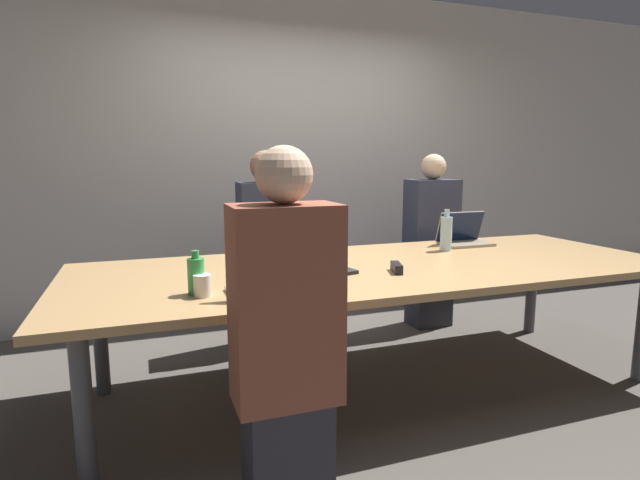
% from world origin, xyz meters
% --- Properties ---
extents(ground_plane, '(24.00, 24.00, 0.00)m').
position_xyz_m(ground_plane, '(0.00, 0.00, 0.00)').
color(ground_plane, '#4C4742').
extents(curtain_wall, '(12.00, 0.06, 2.80)m').
position_xyz_m(curtain_wall, '(0.00, 1.67, 1.40)').
color(curtain_wall, '#BCB7B2').
rests_on(curtain_wall, ground_plane).
extents(conference_table, '(3.50, 1.30, 0.75)m').
position_xyz_m(conference_table, '(0.00, 0.00, 0.70)').
color(conference_table, tan).
rests_on(conference_table, ground_plane).
extents(laptop_far_midleft, '(0.36, 0.23, 0.23)m').
position_xyz_m(laptop_far_midleft, '(-0.44, 0.45, 0.82)').
color(laptop_far_midleft, '#333338').
rests_on(laptop_far_midleft, conference_table).
extents(person_far_midleft, '(0.40, 0.24, 1.43)m').
position_xyz_m(person_far_midleft, '(-0.46, 0.91, 0.70)').
color(person_far_midleft, '#2D2D38').
rests_on(person_far_midleft, ground_plane).
extents(cup_far_midleft, '(0.08, 0.08, 0.10)m').
position_xyz_m(cup_far_midleft, '(-0.17, 0.43, 0.80)').
color(cup_far_midleft, '#232328').
rests_on(cup_far_midleft, conference_table).
extents(bottle_far_midleft, '(0.08, 0.08, 0.25)m').
position_xyz_m(bottle_far_midleft, '(-0.71, 0.30, 0.86)').
color(bottle_far_midleft, green).
rests_on(bottle_far_midleft, conference_table).
extents(laptop_far_right, '(0.36, 0.24, 0.24)m').
position_xyz_m(laptop_far_right, '(0.87, 0.43, 0.82)').
color(laptop_far_right, gray).
rests_on(laptop_far_right, conference_table).
extents(person_far_right, '(0.40, 0.24, 1.41)m').
position_xyz_m(person_far_right, '(0.91, 0.90, 0.68)').
color(person_far_right, '#2D2D38').
rests_on(person_far_right, ground_plane).
extents(bottle_far_right, '(0.08, 0.08, 0.28)m').
position_xyz_m(bottle_far_right, '(0.62, 0.26, 0.87)').
color(bottle_far_right, '#ADD1E0').
rests_on(bottle_far_right, conference_table).
extents(laptop_near_left, '(0.34, 0.25, 0.25)m').
position_xyz_m(laptop_near_left, '(-0.79, -0.43, 0.83)').
color(laptop_near_left, gray).
rests_on(laptop_near_left, conference_table).
extents(person_near_left, '(0.40, 0.24, 1.42)m').
position_xyz_m(person_near_left, '(-0.82, -0.84, 0.69)').
color(person_near_left, '#2D2D38').
rests_on(person_near_left, ground_plane).
extents(cup_near_left, '(0.08, 0.08, 0.10)m').
position_xyz_m(cup_near_left, '(-1.07, -0.34, 0.80)').
color(cup_near_left, white).
rests_on(cup_near_left, conference_table).
extents(bottle_near_left, '(0.08, 0.08, 0.20)m').
position_xyz_m(bottle_near_left, '(-1.09, -0.30, 0.84)').
color(bottle_near_left, green).
rests_on(bottle_near_left, conference_table).
extents(stapler, '(0.09, 0.16, 0.05)m').
position_xyz_m(stapler, '(-0.01, -0.21, 0.78)').
color(stapler, black).
rests_on(stapler, conference_table).
extents(notebook, '(0.22, 0.20, 0.02)m').
position_xyz_m(notebook, '(-0.33, -0.13, 0.76)').
color(notebook, '#232328').
rests_on(notebook, conference_table).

